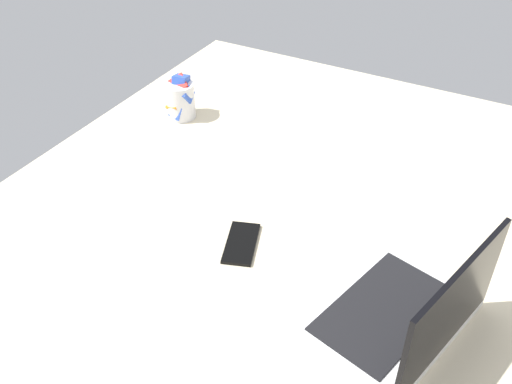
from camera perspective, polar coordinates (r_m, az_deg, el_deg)
bed_mattress at (r=144.01cm, az=1.08°, el=-6.20°), size 180.00×140.00×18.00cm
laptop at (r=116.61cm, az=14.57°, el=-11.63°), size 37.77×30.65×23.00cm
snack_cup at (r=179.56cm, az=-7.49°, el=9.06°), size 9.33×9.38×13.45cm
cell_phone at (r=133.15cm, az=-1.46°, el=-5.07°), size 15.46×11.06×0.80cm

